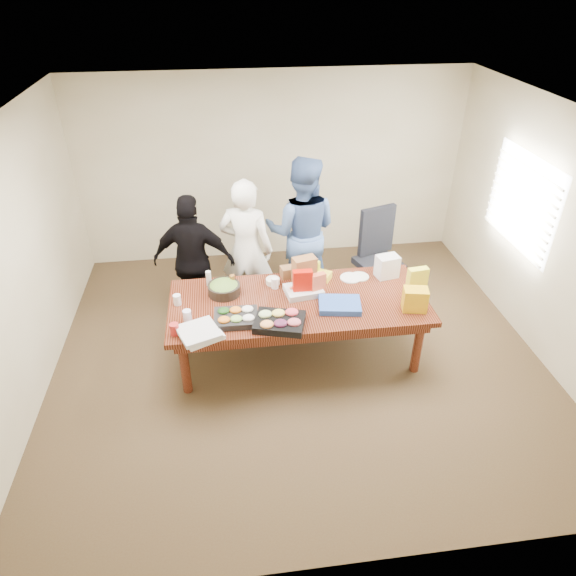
{
  "coord_description": "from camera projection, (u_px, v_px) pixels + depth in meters",
  "views": [
    {
      "loc": [
        -0.71,
        -4.56,
        3.88
      ],
      "look_at": [
        -0.1,
        0.1,
        0.85
      ],
      "focal_mm": 31.94,
      "sensor_mm": 36.0,
      "label": 1
    }
  ],
  "objects": [
    {
      "name": "person_center",
      "position": [
        246.0,
        250.0,
        6.21
      ],
      "size": [
        0.76,
        0.62,
        1.81
      ],
      "primitive_type": "imported",
      "rotation": [
        0.0,
        0.0,
        2.82
      ],
      "color": "silver",
      "rests_on": "floor"
    },
    {
      "name": "grocery_bag_yellow",
      "position": [
        415.0,
        299.0,
        5.37
      ],
      "size": [
        0.28,
        0.22,
        0.25
      ],
      "primitive_type": "cube",
      "rotation": [
        0.0,
        0.0,
        -0.21
      ],
      "color": "#E8AE10",
      "rests_on": "conference_table"
    },
    {
      "name": "person_right",
      "position": [
        302.0,
        232.0,
        6.48
      ],
      "size": [
        1.1,
        0.94,
        1.95
      ],
      "primitive_type": "imported",
      "rotation": [
        0.0,
        0.0,
        2.9
      ],
      "color": "#47669F",
      "rests_on": "floor"
    },
    {
      "name": "chip_bag_blue",
      "position": [
        340.0,
        305.0,
        5.44
      ],
      "size": [
        0.49,
        0.39,
        0.07
      ],
      "primitive_type": "cube",
      "rotation": [
        0.0,
        0.0,
        -0.16
      ],
      "color": "#274FA8",
      "rests_on": "conference_table"
    },
    {
      "name": "chip_bag_orange",
      "position": [
        318.0,
        284.0,
        5.61
      ],
      "size": [
        0.18,
        0.12,
        0.26
      ],
      "primitive_type": "cube",
      "rotation": [
        0.0,
        0.0,
        0.32
      ],
      "color": "#D75833",
      "rests_on": "conference_table"
    },
    {
      "name": "ceiling",
      "position": [
        301.0,
        117.0,
        4.51
      ],
      "size": [
        5.5,
        5.0,
        0.02
      ],
      "primitive_type": "cube",
      "color": "white",
      "rests_on": "wall_back"
    },
    {
      "name": "office_chair",
      "position": [
        379.0,
        261.0,
        6.62
      ],
      "size": [
        0.76,
        0.76,
        1.19
      ],
      "primitive_type": "cube",
      "rotation": [
        0.0,
        0.0,
        0.32
      ],
      "color": "black",
      "rests_on": "floor"
    },
    {
      "name": "plate_a",
      "position": [
        350.0,
        278.0,
        5.95
      ],
      "size": [
        0.25,
        0.25,
        0.01
      ],
      "primitive_type": "cylinder",
      "rotation": [
        0.0,
        0.0,
        -0.02
      ],
      "color": "white",
      "rests_on": "conference_table"
    },
    {
      "name": "ranch_bottle",
      "position": [
        209.0,
        278.0,
        5.78
      ],
      "size": [
        0.06,
        0.06,
        0.18
      ],
      "primitive_type": "cylinder",
      "rotation": [
        0.0,
        0.0,
        -0.03
      ],
      "color": "silver",
      "rests_on": "conference_table"
    },
    {
      "name": "mayo_jar",
      "position": [
        275.0,
        283.0,
        5.75
      ],
      "size": [
        0.09,
        0.09,
        0.13
      ],
      "primitive_type": "cylinder",
      "rotation": [
        0.0,
        0.0,
        0.15
      ],
      "color": "white",
      "rests_on": "conference_table"
    },
    {
      "name": "plate_b",
      "position": [
        360.0,
        277.0,
        5.98
      ],
      "size": [
        0.23,
        0.23,
        0.01
      ],
      "primitive_type": "cylinder",
      "rotation": [
        0.0,
        0.0,
        -0.08
      ],
      "color": "white",
      "rests_on": "conference_table"
    },
    {
      "name": "clear_cup_a",
      "position": [
        187.0,
        316.0,
        5.23
      ],
      "size": [
        0.11,
        0.11,
        0.12
      ],
      "primitive_type": "cylinder",
      "rotation": [
        0.0,
        0.0,
        0.24
      ],
      "color": "white",
      "rests_on": "conference_table"
    },
    {
      "name": "grocery_bag_white",
      "position": [
        387.0,
        266.0,
        5.93
      ],
      "size": [
        0.28,
        0.22,
        0.27
      ],
      "primitive_type": "cube",
      "rotation": [
        0.0,
        0.0,
        0.2
      ],
      "color": "white",
      "rests_on": "conference_table"
    },
    {
      "name": "conference_table",
      "position": [
        298.0,
        328.0,
        5.78
      ],
      "size": [
        2.8,
        1.2,
        0.75
      ],
      "primitive_type": "cube",
      "color": "#4C1C0F",
      "rests_on": "floor"
    },
    {
      "name": "wall_right",
      "position": [
        549.0,
        236.0,
        5.55
      ],
      "size": [
        0.04,
        5.0,
        2.7
      ],
      "primitive_type": "cube",
      "color": "beige",
      "rests_on": "floor"
    },
    {
      "name": "dip_bowl_b",
      "position": [
        273.0,
        281.0,
        5.85
      ],
      "size": [
        0.19,
        0.19,
        0.06
      ],
      "primitive_type": "cylinder",
      "rotation": [
        0.0,
        0.0,
        0.24
      ],
      "color": "#F5E9CE",
      "rests_on": "conference_table"
    },
    {
      "name": "mustard_bottle",
      "position": [
        317.0,
        269.0,
        5.95
      ],
      "size": [
        0.08,
        0.08,
        0.19
      ],
      "primitive_type": "cylinder",
      "rotation": [
        0.0,
        0.0,
        0.22
      ],
      "color": "#C5D320",
      "rests_on": "conference_table"
    },
    {
      "name": "dressing_bottle",
      "position": [
        233.0,
        282.0,
        5.72
      ],
      "size": [
        0.07,
        0.07,
        0.18
      ],
      "primitive_type": "cylinder",
      "rotation": [
        0.0,
        0.0,
        0.15
      ],
      "color": "brown",
      "rests_on": "conference_table"
    },
    {
      "name": "sheet_cake",
      "position": [
        303.0,
        291.0,
        5.68
      ],
      "size": [
        0.44,
        0.36,
        0.07
      ],
      "primitive_type": "cube",
      "rotation": [
        0.0,
        0.0,
        0.16
      ],
      "color": "silver",
      "rests_on": "conference_table"
    },
    {
      "name": "kraft_bag",
      "position": [
        304.0,
        271.0,
        5.77
      ],
      "size": [
        0.29,
        0.21,
        0.34
      ],
      "primitive_type": "cube",
      "rotation": [
        0.0,
        0.0,
        0.26
      ],
      "color": "brown",
      "rests_on": "conference_table"
    },
    {
      "name": "window_blinds",
      "position": [
        519.0,
        202.0,
        5.96
      ],
      "size": [
        0.04,
        1.36,
        1.0
      ],
      "primitive_type": "cube",
      "color": "beige",
      "rests_on": "wall_right"
    },
    {
      "name": "person_left",
      "position": [
        194.0,
        261.0,
        6.13
      ],
      "size": [
        1.03,
        0.58,
        1.67
      ],
      "primitive_type": "imported",
      "rotation": [
        0.0,
        0.0,
        2.96
      ],
      "color": "black",
      "rests_on": "floor"
    },
    {
      "name": "wall_front",
      "position": [
        359.0,
        445.0,
        3.17
      ],
      "size": [
        5.5,
        0.04,
        2.7
      ],
      "primitive_type": "cube",
      "color": "beige",
      "rests_on": "floor"
    },
    {
      "name": "salad_bowl",
      "position": [
        224.0,
        289.0,
        5.66
      ],
      "size": [
        0.36,
        0.36,
        0.12
      ],
      "primitive_type": "cylinder",
      "rotation": [
        0.0,
        0.0,
        -0.0
      ],
      "color": "black",
      "rests_on": "conference_table"
    },
    {
      "name": "clear_cup_b",
      "position": [
        177.0,
        300.0,
        5.48
      ],
      "size": [
        0.1,
        0.1,
        0.12
      ],
      "primitive_type": "cylinder",
      "rotation": [
        0.0,
        0.0,
        -0.26
      ],
      "color": "white",
      "rests_on": "conference_table"
    },
    {
      "name": "dip_bowl_a",
      "position": [
        322.0,
        278.0,
        5.91
      ],
      "size": [
        0.14,
        0.14,
        0.05
      ],
      "primitive_type": "cylinder",
      "rotation": [
        0.0,
        0.0,
        0.09
      ],
      "color": "beige",
      "rests_on": "conference_table"
    },
    {
      "name": "red_cup",
      "position": [
        174.0,
        329.0,
        5.04
      ],
      "size": [
        0.09,
        0.09,
        0.12
      ],
      "primitive_type": "cylinder",
      "rotation": [
        0.0,
        0.0,
        0.02
      ],
      "color": "red",
      "rests_on": "conference_table"
    },
    {
      "name": "fruit_tray",
      "position": [
        280.0,
        322.0,
        5.18
      ],
      "size": [
        0.58,
        0.51,
        0.08
      ],
      "primitive_type": "cube",
      "rotation": [
        0.0,
        0.0,
        -0.28
      ],
      "color": "black",
      "rests_on": "conference_table"
    },
    {
      "name": "veggie_tray",
      "position": [
        236.0,
        318.0,
        5.24
      ],
      "size": [
        0.46,
        0.36,
        0.07
      ],
      "primitive_type": "cube",
      "rotation": [
        0.0,
        0.0,
        -0.03
      ],
      "color": "black",
      "rests_on": "conference_table"
    },
    {
      "name": "window_panel",
      "position": [
        522.0,
        202.0,
        5.97
      ],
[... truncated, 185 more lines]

